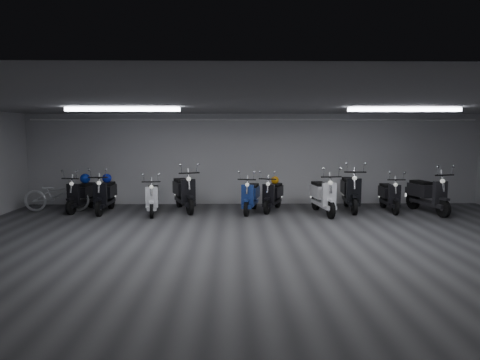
{
  "coord_description": "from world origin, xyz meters",
  "views": [
    {
      "loc": [
        -0.68,
        -8.12,
        2.31
      ],
      "look_at": [
        -0.49,
        2.5,
        1.05
      ],
      "focal_mm": 31.72,
      "sensor_mm": 36.0,
      "label": 1
    }
  ],
  "objects_px": {
    "scooter_3": "(184,186)",
    "scooter_6": "(323,190)",
    "scooter_0": "(81,190)",
    "scooter_1": "(105,189)",
    "scooter_8": "(390,190)",
    "scooter_7": "(351,185)",
    "helmet_0": "(85,179)",
    "helmet_1": "(107,178)",
    "bicycle": "(57,191)",
    "scooter_2": "(153,193)",
    "scooter_5": "(273,190)",
    "scooter_9": "(428,188)",
    "helmet_2": "(275,180)",
    "scooter_4": "(251,191)"
  },
  "relations": [
    {
      "from": "scooter_3",
      "to": "scooter_6",
      "type": "bearing_deg",
      "value": -27.86
    },
    {
      "from": "scooter_6",
      "to": "scooter_0",
      "type": "bearing_deg",
      "value": 167.87
    },
    {
      "from": "scooter_0",
      "to": "scooter_3",
      "type": "xyz_separation_m",
      "value": [
        2.93,
        -0.03,
        0.1
      ]
    },
    {
      "from": "scooter_1",
      "to": "scooter_8",
      "type": "height_order",
      "value": "scooter_1"
    },
    {
      "from": "scooter_7",
      "to": "helmet_0",
      "type": "height_order",
      "value": "scooter_7"
    },
    {
      "from": "scooter_7",
      "to": "helmet_1",
      "type": "distance_m",
      "value": 6.97
    },
    {
      "from": "scooter_7",
      "to": "helmet_1",
      "type": "bearing_deg",
      "value": -174.44
    },
    {
      "from": "scooter_1",
      "to": "bicycle",
      "type": "bearing_deg",
      "value": 170.9
    },
    {
      "from": "scooter_2",
      "to": "scooter_5",
      "type": "xyz_separation_m",
      "value": [
        3.33,
        0.44,
        0.01
      ]
    },
    {
      "from": "scooter_5",
      "to": "scooter_2",
      "type": "bearing_deg",
      "value": -150.67
    },
    {
      "from": "scooter_1",
      "to": "helmet_1",
      "type": "distance_m",
      "value": 0.38
    },
    {
      "from": "scooter_8",
      "to": "scooter_9",
      "type": "distance_m",
      "value": 1.01
    },
    {
      "from": "scooter_3",
      "to": "helmet_0",
      "type": "height_order",
      "value": "scooter_3"
    },
    {
      "from": "scooter_1",
      "to": "scooter_3",
      "type": "distance_m",
      "value": 2.2
    },
    {
      "from": "scooter_0",
      "to": "helmet_2",
      "type": "relative_size",
      "value": 7.34
    },
    {
      "from": "scooter_5",
      "to": "helmet_2",
      "type": "xyz_separation_m",
      "value": [
        0.08,
        0.21,
        0.26
      ]
    },
    {
      "from": "scooter_8",
      "to": "scooter_5",
      "type": "bearing_deg",
      "value": -179.58
    },
    {
      "from": "scooter_1",
      "to": "scooter_9",
      "type": "bearing_deg",
      "value": -2.05
    },
    {
      "from": "scooter_2",
      "to": "scooter_6",
      "type": "xyz_separation_m",
      "value": [
        4.68,
        -0.04,
        0.08
      ]
    },
    {
      "from": "scooter_0",
      "to": "helmet_1",
      "type": "xyz_separation_m",
      "value": [
        0.73,
        0.03,
        0.32
      ]
    },
    {
      "from": "scooter_2",
      "to": "scooter_9",
      "type": "relative_size",
      "value": 0.86
    },
    {
      "from": "scooter_0",
      "to": "scooter_9",
      "type": "bearing_deg",
      "value": 7.97
    },
    {
      "from": "scooter_0",
      "to": "scooter_4",
      "type": "xyz_separation_m",
      "value": [
        4.81,
        -0.31,
        -0.0
      ]
    },
    {
      "from": "scooter_8",
      "to": "scooter_9",
      "type": "relative_size",
      "value": 0.86
    },
    {
      "from": "scooter_1",
      "to": "scooter_9",
      "type": "distance_m",
      "value": 9.01
    },
    {
      "from": "scooter_8",
      "to": "scooter_4",
      "type": "bearing_deg",
      "value": -175.89
    },
    {
      "from": "scooter_1",
      "to": "scooter_4",
      "type": "height_order",
      "value": "scooter_1"
    },
    {
      "from": "scooter_7",
      "to": "scooter_9",
      "type": "bearing_deg",
      "value": -5.59
    },
    {
      "from": "scooter_9",
      "to": "scooter_1",
      "type": "bearing_deg",
      "value": 165.23
    },
    {
      "from": "scooter_2",
      "to": "helmet_0",
      "type": "bearing_deg",
      "value": 152.62
    },
    {
      "from": "scooter_5",
      "to": "scooter_7",
      "type": "distance_m",
      "value": 2.25
    },
    {
      "from": "scooter_9",
      "to": "scooter_3",
      "type": "bearing_deg",
      "value": 163.16
    },
    {
      "from": "scooter_0",
      "to": "helmet_2",
      "type": "distance_m",
      "value": 5.54
    },
    {
      "from": "scooter_0",
      "to": "scooter_7",
      "type": "distance_m",
      "value": 7.7
    },
    {
      "from": "scooter_9",
      "to": "scooter_5",
      "type": "bearing_deg",
      "value": 161.61
    },
    {
      "from": "scooter_1",
      "to": "scooter_2",
      "type": "relative_size",
      "value": 1.09
    },
    {
      "from": "scooter_6",
      "to": "scooter_2",
      "type": "bearing_deg",
      "value": 172.12
    },
    {
      "from": "scooter_1",
      "to": "helmet_0",
      "type": "relative_size",
      "value": 6.16
    },
    {
      "from": "scooter_4",
      "to": "scooter_0",
      "type": "bearing_deg",
      "value": -170.11
    },
    {
      "from": "scooter_0",
      "to": "scooter_8",
      "type": "bearing_deg",
      "value": 9.46
    },
    {
      "from": "scooter_9",
      "to": "helmet_2",
      "type": "height_order",
      "value": "scooter_9"
    },
    {
      "from": "scooter_1",
      "to": "scooter_3",
      "type": "height_order",
      "value": "scooter_3"
    },
    {
      "from": "bicycle",
      "to": "helmet_1",
      "type": "height_order",
      "value": "bicycle"
    },
    {
      "from": "scooter_3",
      "to": "helmet_0",
      "type": "xyz_separation_m",
      "value": [
        -2.88,
        0.26,
        0.19
      ]
    },
    {
      "from": "helmet_0",
      "to": "scooter_4",
      "type": "bearing_deg",
      "value": -6.44
    },
    {
      "from": "scooter_0",
      "to": "helmet_1",
      "type": "relative_size",
      "value": 6.4
    },
    {
      "from": "scooter_2",
      "to": "scooter_8",
      "type": "bearing_deg",
      "value": -4.71
    },
    {
      "from": "scooter_0",
      "to": "scooter_8",
      "type": "xyz_separation_m",
      "value": [
        8.77,
        -0.19,
        -0.02
      ]
    },
    {
      "from": "bicycle",
      "to": "scooter_4",
      "type": "bearing_deg",
      "value": -95.72
    },
    {
      "from": "scooter_8",
      "to": "bicycle",
      "type": "distance_m",
      "value": 9.47
    }
  ]
}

